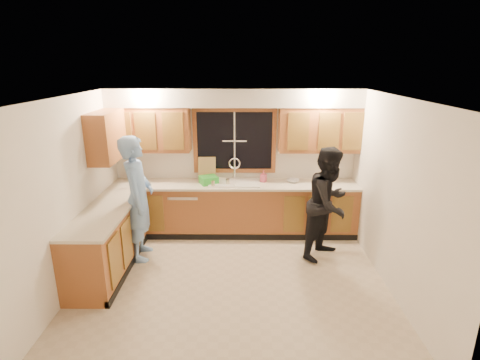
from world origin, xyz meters
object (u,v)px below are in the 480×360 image
Objects in this scene: stove at (92,261)px; soap_bottle at (263,176)px; sink at (234,186)px; bowl at (293,181)px; woman at (329,203)px; man at (138,199)px; dishwasher at (186,211)px; knife_block at (140,176)px; dish_crate at (209,180)px.

stove is 3.05m from soap_bottle.
bowl is (1.01, 0.07, 0.08)m from sink.
woman is (3.24, 1.01, 0.42)m from stove.
sink is at bearing -65.44° from man.
sink is 1.67m from man.
man reaches higher than sink.
knife_block reaches higher than dishwasher.
knife_block is (-0.21, 0.90, 0.07)m from man.
dish_crate reaches higher than bowl.
knife_block is at bearing 176.74° from dishwasher.
stove is 4.41× the size of soap_bottle.
dishwasher is at bearing -40.69° from man.
sink is at bearing 0.99° from dishwasher.
dishwasher is at bearing -179.01° from sink.
woman reaches higher than dishwasher.
woman is at bearing -64.15° from bowl.
man is at bearing -123.92° from dishwasher.
dishwasher is 3.87× the size of bowl.
knife_block is at bearing 84.79° from stove.
sink is 0.53m from soap_bottle.
dish_crate is (0.41, -0.02, 0.58)m from dishwasher.
bowl is (1.86, 0.09, 0.54)m from dishwasher.
dish_crate is 1.32× the size of bowl.
woman is at bearing -43.99° from soap_bottle.
knife_block is at bearing 116.00° from woman.
soap_bottle is at bearing 87.42° from woman.
soap_bottle reaches higher than bowl.
dish_crate is at bearing -176.02° from bowl.
stove is (-1.80, -1.82, -0.41)m from sink.
knife_block is (-3.07, 0.85, 0.16)m from woman.
dish_crate is at bearing -172.71° from soap_bottle.
knife_block is 2.65m from bowl.
dish_crate is 1.45m from bowl.
knife_block is 1.06× the size of soap_bottle.
knife_block is 2.14m from soap_bottle.
woman is 6.19× the size of dish_crate.
bowl is at bearing 4.00° from sink.
woman is at bearing -22.73° from dish_crate.
sink reaches higher than bowl.
man is at bearing -148.68° from sink.
dish_crate is at bearing -1.52° from knife_block.
stove is 3.43m from bowl.
soap_bottle is at bearing 177.81° from bowl.
man is at bearing 68.50° from stove.
knife_block is (-1.63, 0.03, 0.16)m from sink.
woman is at bearing -29.52° from sink.
stove is 3.21× the size of dish_crate.
soap_bottle is (0.50, 0.09, 0.16)m from sink.
knife_block reaches higher than dish_crate.
bowl is at bearing 67.26° from woman.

